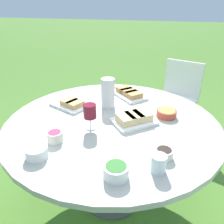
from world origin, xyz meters
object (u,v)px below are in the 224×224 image
water_pitcher (108,93)px  wine_glass (90,112)px  dining_table (112,130)px  chair_near_left (178,94)px

water_pitcher → wine_glass: (0.00, 0.35, 0.01)m
dining_table → chair_near_left: chair_near_left is taller
water_pitcher → chair_near_left: bearing=-117.0°
dining_table → chair_near_left: 1.31m
wine_glass → dining_table: bearing=-121.3°
dining_table → water_pitcher: size_ratio=6.39×
chair_near_left → water_pitcher: bearing=63.0°
chair_near_left → wine_glass: (0.53, 1.39, 0.35)m
wine_glass → water_pitcher: bearing=-90.7°
dining_table → water_pitcher: (0.09, -0.19, 0.20)m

